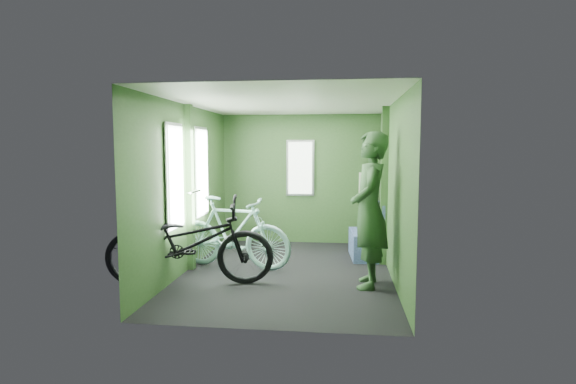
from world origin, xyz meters
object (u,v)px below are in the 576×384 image
Objects in this scene: bicycle_black at (191,286)px; bench_seat at (367,241)px; bicycle_mint at (233,269)px; passenger at (369,210)px; waste_box at (376,232)px.

bicycle_black is 2.37× the size of bench_seat.
passenger reaches higher than bicycle_mint.
passenger is at bearing -96.41° from bicycle_mint.
waste_box is 1.01× the size of bench_seat.
passenger is 2.18× the size of bench_seat.
bench_seat is (-0.12, 0.16, -0.18)m from waste_box.
bicycle_mint is (0.33, 0.84, 0.00)m from bicycle_black.
bench_seat is (0.07, 1.48, -0.69)m from passenger.
bicycle_black is 0.90m from bicycle_mint.
bench_seat reaches higher than bicycle_black.
waste_box reaches higher than bicycle_mint.
bicycle_mint is 2.22m from waste_box.
bicycle_mint is 2.14m from bench_seat.
passenger is at bearing -97.02° from bench_seat.
bench_seat is (2.26, 1.72, 0.26)m from bicycle_black.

